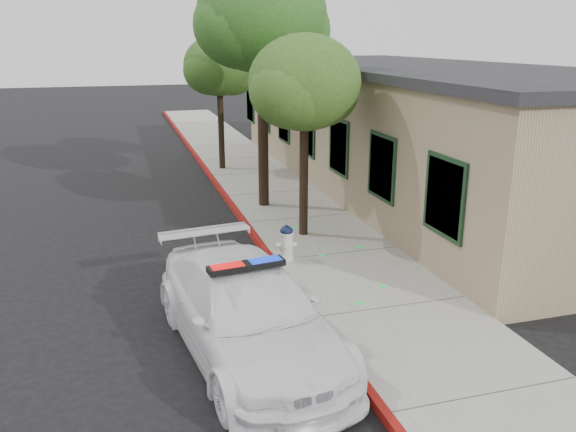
# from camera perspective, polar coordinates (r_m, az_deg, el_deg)

# --- Properties ---
(ground) EXTENTS (120.00, 120.00, 0.00)m
(ground) POSITION_cam_1_polar(r_m,az_deg,el_deg) (10.94, 2.43, -10.58)
(ground) COLOR black
(ground) RESTS_ON ground
(sidewalk) EXTENTS (3.20, 60.00, 0.15)m
(sidewalk) POSITION_cam_1_polar(r_m,az_deg,el_deg) (13.99, 4.72, -3.95)
(sidewalk) COLOR gray
(sidewalk) RESTS_ON ground
(red_curb) EXTENTS (0.14, 60.00, 0.16)m
(red_curb) POSITION_cam_1_polar(r_m,az_deg,el_deg) (13.54, -1.40, -4.60)
(red_curb) COLOR maroon
(red_curb) RESTS_ON ground
(clapboard_building) EXTENTS (7.30, 20.89, 4.24)m
(clapboard_building) POSITION_cam_1_polar(r_m,az_deg,el_deg) (20.88, 12.15, 8.54)
(clapboard_building) COLOR tan
(clapboard_building) RESTS_ON ground
(police_car) EXTENTS (2.80, 5.47, 1.64)m
(police_car) POSITION_cam_1_polar(r_m,az_deg,el_deg) (9.70, -3.99, -9.36)
(police_car) COLOR white
(police_car) RESTS_ON ground
(fire_hydrant) EXTENTS (0.48, 0.42, 0.84)m
(fire_hydrant) POSITION_cam_1_polar(r_m,az_deg,el_deg) (13.38, -0.15, -2.62)
(fire_hydrant) COLOR silver
(fire_hydrant) RESTS_ON sidewalk
(street_tree_near) EXTENTS (2.91, 2.76, 5.06)m
(street_tree_near) POSITION_cam_1_polar(r_m,az_deg,el_deg) (14.52, 1.67, 12.51)
(street_tree_near) COLOR black
(street_tree_near) RESTS_ON sidewalk
(street_tree_mid) EXTENTS (4.02, 3.71, 7.08)m
(street_tree_mid) POSITION_cam_1_polar(r_m,az_deg,el_deg) (17.34, -2.54, 18.40)
(street_tree_mid) COLOR black
(street_tree_mid) RESTS_ON sidewalk
(street_tree_far) EXTENTS (2.89, 2.69, 5.09)m
(street_tree_far) POSITION_cam_1_polar(r_m,az_deg,el_deg) (22.76, -6.68, 14.15)
(street_tree_far) COLOR black
(street_tree_far) RESTS_ON sidewalk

